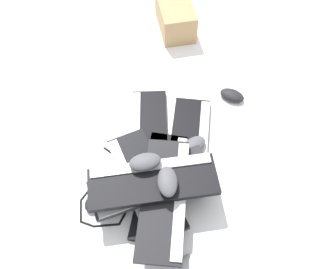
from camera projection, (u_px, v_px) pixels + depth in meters
ground_plane at (168, 137)px, 1.37m from camera, size 3.20×3.20×0.00m
keyboard_0 at (148, 134)px, 1.36m from camera, size 0.44×0.39×0.03m
keyboard_1 at (161, 185)px, 1.24m from camera, size 0.40×0.43×0.03m
keyboard_2 at (190, 143)px, 1.33m from camera, size 0.41×0.42×0.03m
keyboard_3 at (145, 182)px, 1.21m from camera, size 0.46×0.26×0.03m
keyboard_4 at (152, 182)px, 1.18m from camera, size 0.28×0.46×0.03m
keyboard_5 at (165, 197)px, 1.11m from camera, size 0.42×0.41×0.03m
keyboard_6 at (153, 181)px, 1.11m from camera, size 0.36×0.45×0.03m
mouse_0 at (193, 146)px, 1.29m from camera, size 0.07×0.11×0.04m
mouse_1 at (168, 181)px, 1.07m from camera, size 0.13×0.12×0.04m
mouse_2 at (97, 199)px, 1.20m from camera, size 0.09×0.12×0.04m
mouse_3 at (232, 95)px, 1.46m from camera, size 0.13×0.10×0.04m
mouse_4 at (195, 269)px, 1.07m from camera, size 0.11×0.07×0.04m
mouse_5 at (145, 162)px, 1.11m from camera, size 0.11×0.13×0.04m
cable_0 at (110, 192)px, 1.23m from camera, size 0.31×0.27×0.01m
cardboard_box at (175, 16)px, 1.67m from camera, size 0.32×0.27×0.15m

